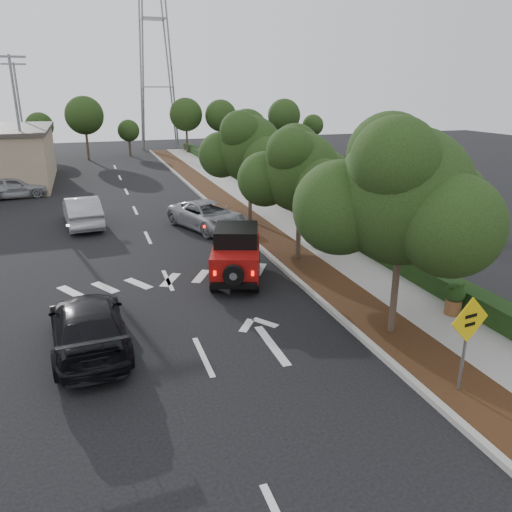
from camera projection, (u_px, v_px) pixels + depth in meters
name	position (u px, v px, depth m)	size (l,w,h in m)	color
ground	(203.00, 357.00, 13.62)	(120.00, 120.00, 0.00)	black
curb	(238.00, 228.00, 25.76)	(0.20, 70.00, 0.15)	#9E9B93
planting_strip	(256.00, 227.00, 26.07)	(1.80, 70.00, 0.12)	black
sidewalk	(290.00, 224.00, 26.65)	(2.00, 70.00, 0.12)	gray
hedge	(314.00, 215.00, 26.96)	(0.80, 70.00, 0.80)	black
transmission_tower	(161.00, 150.00, 58.49)	(7.00, 4.00, 28.00)	slate
street_tree_near	(391.00, 334.00, 14.88)	(3.80, 3.80, 5.92)	black
street_tree_mid	(298.00, 261.00, 21.16)	(3.20, 3.20, 5.32)	black
street_tree_far	(250.00, 223.00, 26.98)	(3.40, 3.40, 5.62)	black
light_pole_a	(29.00, 192.00, 34.96)	(2.00, 0.22, 9.00)	slate
light_pole_b	(29.00, 168.00, 45.42)	(2.00, 0.22, 9.00)	slate
red_jeep	(237.00, 252.00, 18.97)	(2.81, 4.07, 2.00)	black
silver_suv_ahead	(208.00, 216.00, 25.71)	(2.32, 5.04, 1.40)	#95969C
black_suv_oncoming	(88.00, 325.00, 13.85)	(2.00, 4.92, 1.43)	black
silver_sedan_oncoming	(82.00, 211.00, 26.21)	(1.67, 4.80, 1.58)	#9B9EA2
parked_suv	(12.00, 187.00, 32.83)	(1.73, 4.31, 1.47)	#929499
speed_hump_sign	(468.00, 332.00, 11.42)	(1.13, 0.16, 2.41)	slate
terracotta_planter	(455.00, 296.00, 15.72)	(0.63, 0.63, 1.10)	brown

